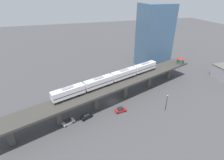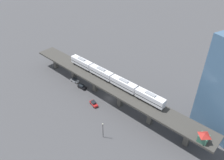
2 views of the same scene
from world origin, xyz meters
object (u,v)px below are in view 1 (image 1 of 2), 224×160
at_px(subway_train, 112,78).
at_px(delivery_truck, 112,85).
at_px(street_car_red, 121,110).
at_px(street_lamp, 167,101).
at_px(signal_hut, 180,60).
at_px(street_car_white, 68,122).
at_px(street_car_black, 86,116).
at_px(office_tower, 154,37).

distance_m(subway_train, delivery_truck, 13.44).
xyz_separation_m(street_car_red, street_lamp, (4.04, 17.26, 3.17)).
bearing_deg(signal_hut, delivery_truck, -89.12).
bearing_deg(delivery_truck, subway_train, -17.60).
xyz_separation_m(signal_hut, street_car_red, (19.36, -39.21, -8.90)).
bearing_deg(street_car_white, street_lamp, 85.55).
bearing_deg(street_lamp, street_car_black, -97.46).
bearing_deg(street_car_white, delivery_truck, 131.81).
bearing_deg(subway_train, office_tower, 130.44).
height_order(signal_hut, delivery_truck, signal_hut).
bearing_deg(delivery_truck, street_lamp, 33.17).
height_order(subway_train, street_car_black, subway_train).
distance_m(delivery_truck, street_lamp, 27.38).
bearing_deg(street_car_red, delivery_truck, 172.91).
distance_m(street_car_white, delivery_truck, 29.91).
height_order(street_car_red, street_car_white, same).
distance_m(subway_train, street_lamp, 23.22).
xyz_separation_m(street_car_red, street_car_black, (0.03, -13.34, 0.00)).
distance_m(signal_hut, street_car_white, 63.23).
bearing_deg(subway_train, street_car_red, 4.55).
bearing_deg(street_lamp, office_tower, 159.40).
distance_m(street_car_white, office_tower, 67.98).
height_order(signal_hut, street_car_white, signal_hut).
relative_size(subway_train, street_lamp, 6.89).
xyz_separation_m(signal_hut, office_tower, (-18.54, -6.18, 8.16)).
distance_m(signal_hut, office_tower, 21.18).
relative_size(street_car_white, delivery_truck, 0.69).
height_order(subway_train, street_car_red, subway_train).
relative_size(street_car_white, street_car_black, 1.00).
relative_size(street_car_red, delivery_truck, 0.66).
bearing_deg(delivery_truck, street_car_white, -48.19).
distance_m(street_car_black, delivery_truck, 24.51).
bearing_deg(delivery_truck, signal_hut, 90.88).
bearing_deg(street_car_white, subway_train, 118.13).
bearing_deg(street_car_white, office_tower, 126.39).
height_order(street_car_black, delivery_truck, delivery_truck).
xyz_separation_m(subway_train, street_lamp, (13.17, 17.99, -6.48)).
relative_size(signal_hut, delivery_truck, 0.60).
distance_m(subway_train, office_tower, 44.96).
bearing_deg(office_tower, delivery_truck, -58.09).
bearing_deg(street_lamp, delivery_truck, -146.83).
bearing_deg(subway_train, delivery_truck, 162.40).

